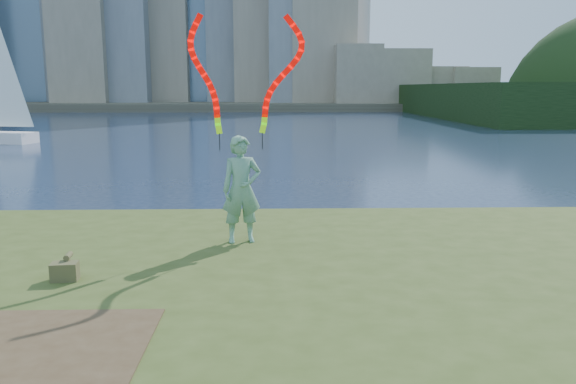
{
  "coord_description": "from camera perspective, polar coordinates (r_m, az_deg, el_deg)",
  "views": [
    {
      "loc": [
        0.74,
        -8.26,
        3.49
      ],
      "look_at": [
        0.99,
        1.0,
        1.77
      ],
      "focal_mm": 35.0,
      "sensor_mm": 36.0,
      "label": 1
    }
  ],
  "objects": [
    {
      "name": "ground",
      "position": [
        9.0,
        -6.3,
        -12.39
      ],
      "size": [
        320.0,
        320.0,
        0.0
      ],
      "primitive_type": "plane",
      "color": "#1A2741",
      "rests_on": "ground"
    },
    {
      "name": "grassy_knoll",
      "position": [
        6.79,
        -7.99,
        -17.28
      ],
      "size": [
        20.0,
        18.0,
        0.8
      ],
      "color": "#3B4C1B",
      "rests_on": "ground"
    },
    {
      "name": "far_shore",
      "position": [
        103.31,
        -2.0,
        8.89
      ],
      "size": [
        320.0,
        40.0,
        1.2
      ],
      "primitive_type": "cube",
      "color": "#474234",
      "rests_on": "ground"
    },
    {
      "name": "woman_with_ribbons",
      "position": [
        9.82,
        -4.78,
        2.85
      ],
      "size": [
        2.11,
        0.65,
        4.24
      ],
      "rotation": [
        0.0,
        0.0,
        0.21
      ],
      "color": "#19673C",
      "rests_on": "grassy_knoll"
    },
    {
      "name": "canvas_bag",
      "position": [
        8.66,
        -21.71,
        -7.4
      ],
      "size": [
        0.39,
        0.44,
        0.35
      ],
      "rotation": [
        0.0,
        0.0,
        0.1
      ],
      "color": "brown",
      "rests_on": "grassy_knoll"
    }
  ]
}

